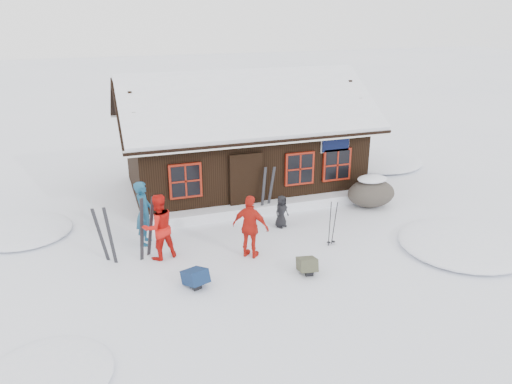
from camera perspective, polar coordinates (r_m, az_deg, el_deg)
ground at (r=14.42m, az=-1.61°, el=-6.37°), size 120.00×120.00×0.00m
mountain_hut at (r=18.72m, az=-1.75°, el=5.22°), size 8.90×6.09×4.42m
snow_drift at (r=16.71m, az=1.04°, el=-1.77°), size 7.60×0.60×0.35m
snow_mounds at (r=16.50m, az=1.98°, el=-2.75°), size 20.60×13.20×0.48m
skier_teal at (r=14.63m, az=-12.70°, el=-2.36°), size 0.64×0.80×1.91m
skier_orange_left at (r=13.72m, az=-11.08°, el=-3.93°), size 1.06×0.92×1.86m
skier_orange_right at (r=13.55m, az=-0.62°, el=-4.01°), size 1.07×1.02×1.79m
skier_crouched at (r=15.53m, az=2.93°, el=-2.22°), size 0.60×0.51×1.04m
boulder at (r=17.58m, az=13.02°, el=-0.03°), size 1.69×1.26×0.98m
ski_pair_left at (r=13.92m, az=-12.43°, el=-4.08°), size 0.56×0.31×1.77m
ski_pair_mid at (r=13.95m, az=-16.84°, el=-4.81°), size 0.55×0.29×1.61m
ski_pair_right at (r=16.42m, az=1.27°, el=0.08°), size 0.57×0.18×1.66m
ski_poles at (r=14.47m, az=8.69°, el=-3.66°), size 0.24×0.12×1.37m
backpack_blue at (r=12.59m, az=-6.94°, el=-9.92°), size 0.66×0.76×0.35m
backpack_olive at (r=13.14m, az=5.84°, el=-8.53°), size 0.55×0.67×0.33m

